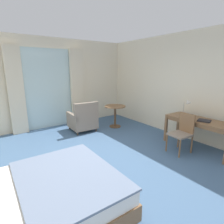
{
  "coord_description": "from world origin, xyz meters",
  "views": [
    {
      "loc": [
        -1.85,
        -2.86,
        1.89
      ],
      "look_at": [
        0.28,
        0.12,
        1.0
      ],
      "focal_mm": 28.89,
      "sensor_mm": 36.0,
      "label": 1
    }
  ],
  "objects_px": {
    "closed_book": "(204,121)",
    "round_cafe_table": "(115,111)",
    "writing_desk": "(200,123)",
    "desk_chair": "(182,131)",
    "armchair_by_window": "(83,120)",
    "bed": "(40,199)",
    "desk_lamp": "(187,105)"
  },
  "relations": [
    {
      "from": "writing_desk",
      "to": "closed_book",
      "type": "xyz_separation_m",
      "value": [
        -0.07,
        -0.13,
        0.1
      ]
    },
    {
      "from": "round_cafe_table",
      "to": "closed_book",
      "type": "bearing_deg",
      "value": -77.73
    },
    {
      "from": "armchair_by_window",
      "to": "round_cafe_table",
      "type": "xyz_separation_m",
      "value": [
        1.04,
        -0.25,
        0.17
      ]
    },
    {
      "from": "armchair_by_window",
      "to": "desk_lamp",
      "type": "bearing_deg",
      "value": -54.0
    },
    {
      "from": "desk_chair",
      "to": "round_cafe_table",
      "type": "distance_m",
      "value": 2.37
    },
    {
      "from": "desk_chair",
      "to": "round_cafe_table",
      "type": "height_order",
      "value": "desk_chair"
    },
    {
      "from": "closed_book",
      "to": "round_cafe_table",
      "type": "relative_size",
      "value": 0.37
    },
    {
      "from": "writing_desk",
      "to": "desk_lamp",
      "type": "height_order",
      "value": "desk_lamp"
    },
    {
      "from": "desk_chair",
      "to": "desk_lamp",
      "type": "xyz_separation_m",
      "value": [
        0.5,
        0.27,
        0.52
      ]
    },
    {
      "from": "closed_book",
      "to": "armchair_by_window",
      "type": "bearing_deg",
      "value": 102.18
    },
    {
      "from": "desk_chair",
      "to": "armchair_by_window",
      "type": "height_order",
      "value": "armchair_by_window"
    },
    {
      "from": "writing_desk",
      "to": "round_cafe_table",
      "type": "xyz_separation_m",
      "value": [
        -0.64,
        2.49,
        -0.11
      ]
    },
    {
      "from": "desk_chair",
      "to": "bed",
      "type": "bearing_deg",
      "value": -178.74
    },
    {
      "from": "bed",
      "to": "closed_book",
      "type": "distance_m",
      "value": 3.62
    },
    {
      "from": "closed_book",
      "to": "round_cafe_table",
      "type": "xyz_separation_m",
      "value": [
        -0.57,
        2.62,
        -0.21
      ]
    },
    {
      "from": "writing_desk",
      "to": "closed_book",
      "type": "relative_size",
      "value": 6.02
    },
    {
      "from": "armchair_by_window",
      "to": "writing_desk",
      "type": "bearing_deg",
      "value": -58.62
    },
    {
      "from": "bed",
      "to": "desk_lamp",
      "type": "distance_m",
      "value": 3.77
    },
    {
      "from": "desk_lamp",
      "to": "closed_book",
      "type": "relative_size",
      "value": 1.73
    },
    {
      "from": "writing_desk",
      "to": "desk_chair",
      "type": "xyz_separation_m",
      "value": [
        -0.47,
        0.13,
        -0.14
      ]
    },
    {
      "from": "desk_chair",
      "to": "armchair_by_window",
      "type": "distance_m",
      "value": 2.89
    },
    {
      "from": "desk_lamp",
      "to": "armchair_by_window",
      "type": "relative_size",
      "value": 0.49
    },
    {
      "from": "writing_desk",
      "to": "closed_book",
      "type": "height_order",
      "value": "closed_book"
    },
    {
      "from": "round_cafe_table",
      "to": "desk_chair",
      "type": "bearing_deg",
      "value": -85.99
    },
    {
      "from": "desk_chair",
      "to": "closed_book",
      "type": "height_order",
      "value": "desk_chair"
    },
    {
      "from": "desk_lamp",
      "to": "bed",
      "type": "bearing_deg",
      "value": -174.67
    },
    {
      "from": "desk_lamp",
      "to": "armchair_by_window",
      "type": "height_order",
      "value": "desk_lamp"
    },
    {
      "from": "desk_chair",
      "to": "round_cafe_table",
      "type": "xyz_separation_m",
      "value": [
        -0.17,
        2.36,
        0.03
      ]
    },
    {
      "from": "bed",
      "to": "armchair_by_window",
      "type": "xyz_separation_m",
      "value": [
        1.97,
        2.69,
        0.1
      ]
    },
    {
      "from": "bed",
      "to": "closed_book",
      "type": "bearing_deg",
      "value": -3.03
    },
    {
      "from": "bed",
      "to": "round_cafe_table",
      "type": "height_order",
      "value": "bed"
    },
    {
      "from": "bed",
      "to": "desk_chair",
      "type": "relative_size",
      "value": 2.21
    }
  ]
}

